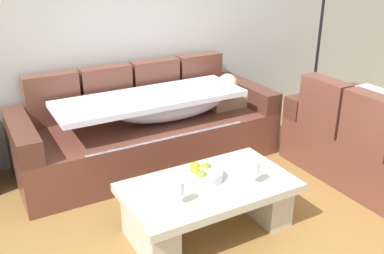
{
  "coord_description": "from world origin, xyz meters",
  "views": [
    {
      "loc": [
        -1.68,
        -1.8,
        1.9
      ],
      "look_at": [
        -0.11,
        1.0,
        0.55
      ],
      "focal_mm": 39.93,
      "sensor_mm": 36.0,
      "label": 1
    }
  ],
  "objects_px": {
    "couch_along_wall": "(151,128)",
    "open_magazine": "(243,165)",
    "coffee_table": "(209,201)",
    "wine_glass_near_right": "(255,169)",
    "floor_lamp": "(320,27)",
    "fruit_bowl": "(202,173)",
    "wine_glass_near_left": "(179,188)"
  },
  "relations": [
    {
      "from": "open_magazine",
      "to": "floor_lamp",
      "type": "distance_m",
      "value": 2.18
    },
    {
      "from": "open_magazine",
      "to": "wine_glass_near_right",
      "type": "bearing_deg",
      "value": -104.55
    },
    {
      "from": "open_magazine",
      "to": "fruit_bowl",
      "type": "bearing_deg",
      "value": -173.46
    },
    {
      "from": "coffee_table",
      "to": "fruit_bowl",
      "type": "relative_size",
      "value": 4.29
    },
    {
      "from": "wine_glass_near_right",
      "to": "floor_lamp",
      "type": "xyz_separation_m",
      "value": [
        1.83,
        1.33,
        0.62
      ]
    },
    {
      "from": "coffee_table",
      "to": "wine_glass_near_right",
      "type": "relative_size",
      "value": 7.23
    },
    {
      "from": "couch_along_wall",
      "to": "wine_glass_near_left",
      "type": "bearing_deg",
      "value": -106.9
    },
    {
      "from": "coffee_table",
      "to": "floor_lamp",
      "type": "relative_size",
      "value": 0.62
    },
    {
      "from": "couch_along_wall",
      "to": "open_magazine",
      "type": "bearing_deg",
      "value": -77.08
    },
    {
      "from": "coffee_table",
      "to": "open_magazine",
      "type": "height_order",
      "value": "open_magazine"
    },
    {
      "from": "open_magazine",
      "to": "couch_along_wall",
      "type": "bearing_deg",
      "value": 107.7
    },
    {
      "from": "couch_along_wall",
      "to": "open_magazine",
      "type": "distance_m",
      "value": 1.15
    },
    {
      "from": "open_magazine",
      "to": "floor_lamp",
      "type": "xyz_separation_m",
      "value": [
        1.74,
        1.08,
        0.73
      ]
    },
    {
      "from": "wine_glass_near_left",
      "to": "open_magazine",
      "type": "xyz_separation_m",
      "value": [
        0.67,
        0.22,
        -0.11
      ]
    },
    {
      "from": "fruit_bowl",
      "to": "open_magazine",
      "type": "bearing_deg",
      "value": 1.76
    },
    {
      "from": "couch_along_wall",
      "to": "floor_lamp",
      "type": "distance_m",
      "value": 2.15
    },
    {
      "from": "wine_glass_near_left",
      "to": "open_magazine",
      "type": "height_order",
      "value": "wine_glass_near_left"
    },
    {
      "from": "wine_glass_near_left",
      "to": "open_magazine",
      "type": "bearing_deg",
      "value": 18.52
    },
    {
      "from": "wine_glass_near_left",
      "to": "floor_lamp",
      "type": "height_order",
      "value": "floor_lamp"
    },
    {
      "from": "fruit_bowl",
      "to": "open_magazine",
      "type": "distance_m",
      "value": 0.37
    },
    {
      "from": "coffee_table",
      "to": "open_magazine",
      "type": "xyz_separation_m",
      "value": [
        0.37,
        0.1,
        0.15
      ]
    },
    {
      "from": "open_magazine",
      "to": "floor_lamp",
      "type": "bearing_deg",
      "value": 36.62
    },
    {
      "from": "wine_glass_near_right",
      "to": "open_magazine",
      "type": "xyz_separation_m",
      "value": [
        0.09,
        0.25,
        -0.11
      ]
    },
    {
      "from": "wine_glass_near_left",
      "to": "wine_glass_near_right",
      "type": "distance_m",
      "value": 0.58
    },
    {
      "from": "couch_along_wall",
      "to": "open_magazine",
      "type": "relative_size",
      "value": 8.55
    },
    {
      "from": "couch_along_wall",
      "to": "coffee_table",
      "type": "height_order",
      "value": "couch_along_wall"
    },
    {
      "from": "coffee_table",
      "to": "fruit_bowl",
      "type": "height_order",
      "value": "fruit_bowl"
    },
    {
      "from": "fruit_bowl",
      "to": "wine_glass_near_left",
      "type": "distance_m",
      "value": 0.37
    },
    {
      "from": "couch_along_wall",
      "to": "fruit_bowl",
      "type": "height_order",
      "value": "couch_along_wall"
    },
    {
      "from": "wine_glass_near_left",
      "to": "wine_glass_near_right",
      "type": "xyz_separation_m",
      "value": [
        0.58,
        -0.02,
        0.0
      ]
    },
    {
      "from": "wine_glass_near_right",
      "to": "floor_lamp",
      "type": "relative_size",
      "value": 0.09
    },
    {
      "from": "fruit_bowl",
      "to": "floor_lamp",
      "type": "distance_m",
      "value": 2.48
    }
  ]
}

